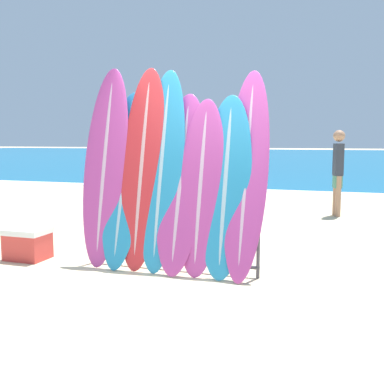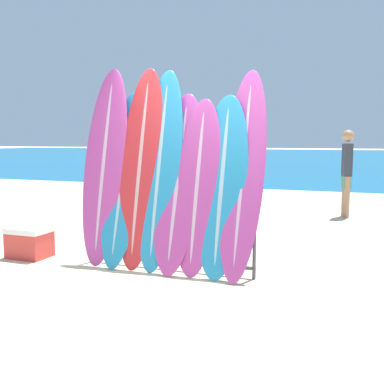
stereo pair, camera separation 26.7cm
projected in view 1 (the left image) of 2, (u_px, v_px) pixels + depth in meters
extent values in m
plane|color=beige|center=(192.00, 284.00, 4.91)|extent=(160.00, 160.00, 0.00)
cube|color=#146693|center=(322.00, 157.00, 41.71)|extent=(120.00, 60.00, 0.00)
cube|color=white|center=(287.00, 191.00, 13.68)|extent=(120.00, 0.60, 0.01)
cylinder|color=#47474C|center=(94.00, 230.00, 5.71)|extent=(0.04, 0.04, 0.84)
cylinder|color=#47474C|center=(258.00, 242.00, 5.06)|extent=(0.04, 0.04, 0.84)
cylinder|color=#47474C|center=(171.00, 203.00, 5.33)|extent=(2.14, 0.04, 0.04)
cylinder|color=#47474C|center=(171.00, 260.00, 5.42)|extent=(2.14, 0.04, 0.04)
ellipsoid|color=#B23D8E|center=(105.00, 166.00, 5.62)|extent=(0.59, 0.64, 2.48)
ellipsoid|color=#CAA1BE|center=(105.00, 166.00, 5.62)|extent=(0.11, 0.63, 2.39)
ellipsoid|color=teal|center=(124.00, 179.00, 5.55)|extent=(0.54, 0.72, 2.18)
ellipsoid|color=#98BACC|center=(124.00, 179.00, 5.55)|extent=(0.10, 0.70, 2.09)
ellipsoid|color=red|center=(143.00, 167.00, 5.46)|extent=(0.57, 0.66, 2.47)
ellipsoid|color=#D19A9C|center=(143.00, 167.00, 5.46)|extent=(0.10, 0.65, 2.37)
ellipsoid|color=teal|center=(162.00, 169.00, 5.39)|extent=(0.55, 0.69, 2.43)
ellipsoid|color=#98BACC|center=(162.00, 169.00, 5.39)|extent=(0.10, 0.68, 2.34)
ellipsoid|color=#B23D8E|center=(181.00, 182.00, 5.32)|extent=(0.59, 0.75, 2.14)
ellipsoid|color=#CAA1BE|center=(181.00, 182.00, 5.32)|extent=(0.11, 0.73, 2.06)
ellipsoid|color=#B23D8E|center=(201.00, 186.00, 5.21)|extent=(0.55, 0.60, 2.06)
ellipsoid|color=#CAA1BE|center=(201.00, 186.00, 5.21)|extent=(0.10, 0.59, 1.98)
ellipsoid|color=teal|center=(226.00, 185.00, 5.13)|extent=(0.59, 0.65, 2.10)
ellipsoid|color=#98BACC|center=(226.00, 185.00, 5.13)|extent=(0.11, 0.63, 2.02)
ellipsoid|color=#B23D8E|center=(246.00, 172.00, 5.11)|extent=(0.50, 0.86, 2.40)
ellipsoid|color=#CAA1BE|center=(246.00, 172.00, 5.11)|extent=(0.09, 0.84, 2.31)
cylinder|color=#A87A5B|center=(338.00, 196.00, 9.14)|extent=(0.12, 0.12, 0.84)
cylinder|color=#A87A5B|center=(336.00, 195.00, 9.32)|extent=(0.12, 0.12, 0.84)
cube|color=#478466|center=(337.00, 182.00, 9.20)|extent=(0.20, 0.27, 0.25)
cube|color=#2D333D|center=(338.00, 160.00, 9.14)|extent=(0.23, 0.29, 0.65)
sphere|color=#A87A5B|center=(339.00, 136.00, 9.09)|extent=(0.24, 0.24, 0.24)
cylinder|color=#846047|center=(180.00, 181.00, 12.76)|extent=(0.11, 0.11, 0.78)
cylinder|color=#846047|center=(177.00, 182.00, 12.62)|extent=(0.11, 0.11, 0.78)
cube|color=gold|center=(179.00, 172.00, 12.66)|extent=(0.19, 0.25, 0.23)
cube|color=#DB3842|center=(179.00, 157.00, 12.61)|extent=(0.21, 0.27, 0.61)
sphere|color=#846047|center=(179.00, 141.00, 12.56)|extent=(0.22, 0.22, 0.22)
cube|color=red|center=(28.00, 246.00, 5.91)|extent=(0.51, 0.40, 0.34)
cube|color=white|center=(27.00, 231.00, 5.88)|extent=(0.53, 0.42, 0.07)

